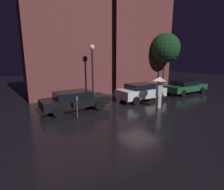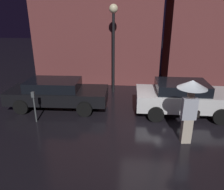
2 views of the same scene
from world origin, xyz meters
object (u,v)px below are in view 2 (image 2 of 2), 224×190
pedestrian_with_umbrella (191,98)px  parking_meter (34,104)px  parked_car_white (184,97)px  parked_car_black (57,93)px  street_lamp_near (113,32)px

pedestrian_with_umbrella → parking_meter: 5.76m
parked_car_white → pedestrian_with_umbrella: 2.50m
parked_car_black → parking_meter: parked_car_black is taller
pedestrian_with_umbrella → parking_meter: bearing=-16.1°
parked_car_white → street_lamp_near: street_lamp_near is taller
pedestrian_with_umbrella → parking_meter: pedestrian_with_umbrella is taller
parked_car_black → pedestrian_with_umbrella: pedestrian_with_umbrella is taller
parking_meter → street_lamp_near: (2.78, 3.83, 2.42)m
parking_meter → street_lamp_near: size_ratio=0.28×
parking_meter → pedestrian_with_umbrella: bearing=-9.7°
pedestrian_with_umbrella → street_lamp_near: 5.80m
parked_car_black → pedestrian_with_umbrella: size_ratio=2.06×
street_lamp_near → parked_car_white: bearing=-37.6°
pedestrian_with_umbrella → parking_meter: (-5.62, 0.97, -0.81)m
parking_meter → street_lamp_near: bearing=54.0°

